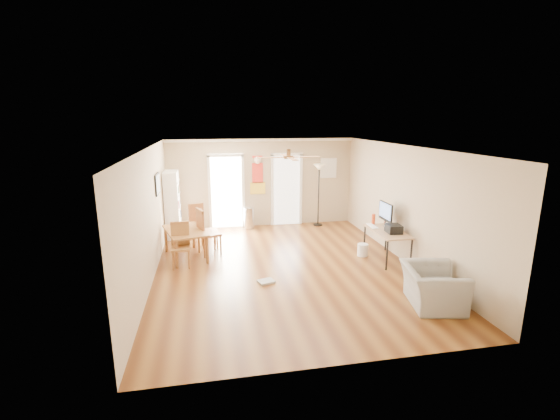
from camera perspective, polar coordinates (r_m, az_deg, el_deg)
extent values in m
plane|color=brown|center=(8.51, 0.77, -8.48)|extent=(7.00, 7.00, 0.00)
cube|color=red|center=(11.43, -3.34, 5.22)|extent=(0.46, 0.03, 1.10)
cube|color=white|center=(11.88, 7.18, 6.18)|extent=(0.50, 0.04, 0.60)
cube|color=black|center=(9.32, -17.69, 3.68)|extent=(0.04, 0.66, 0.48)
cylinder|color=#B3B4B6|center=(11.34, -4.64, -1.21)|extent=(0.36, 0.36, 0.64)
cube|color=white|center=(9.38, 13.49, -2.31)|extent=(0.15, 0.43, 0.02)
cube|color=black|center=(8.96, 16.48, -2.67)|extent=(0.34, 0.38, 0.18)
cylinder|color=red|center=(9.54, 13.66, -1.33)|extent=(0.10, 0.10, 0.25)
cylinder|color=white|center=(9.36, 12.14, -5.79)|extent=(0.25, 0.25, 0.29)
cube|color=#A3A29D|center=(7.77, -2.08, -10.54)|extent=(0.37, 0.32, 0.04)
imported|color=gray|center=(7.27, 21.62, -10.52)|extent=(1.12, 1.22, 0.68)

